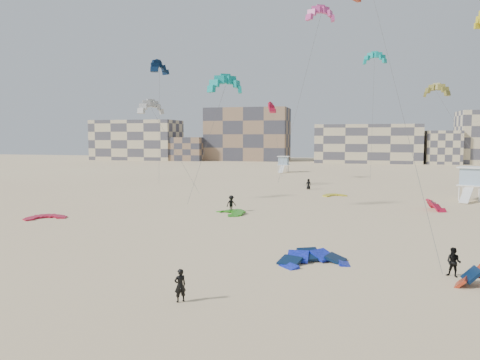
# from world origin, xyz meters

# --- Properties ---
(ground) EXTENTS (320.00, 320.00, 0.00)m
(ground) POSITION_xyz_m (0.00, 0.00, 0.00)
(ground) COLOR beige
(ground) RESTS_ON ground
(kite_ground_blue) EXTENTS (6.32, 6.44, 2.72)m
(kite_ground_blue) POSITION_xyz_m (4.47, 5.22, 0.00)
(kite_ground_blue) COLOR #1E30E9
(kite_ground_blue) RESTS_ON ground
(kite_ground_red) EXTENTS (5.12, 5.16, 0.69)m
(kite_ground_red) POSITION_xyz_m (-23.26, 15.62, 0.00)
(kite_ground_red) COLOR #AD1839
(kite_ground_red) RESTS_ON ground
(kite_ground_green) EXTENTS (5.35, 5.30, 1.22)m
(kite_ground_green) POSITION_xyz_m (-5.92, 22.91, 0.00)
(kite_ground_green) COLOR #31911A
(kite_ground_green) RESTS_ON ground
(kite_ground_red_far) EXTENTS (3.73, 3.63, 3.41)m
(kite_ground_red_far) POSITION_xyz_m (15.70, 30.88, 0.00)
(kite_ground_red_far) COLOR #AD1839
(kite_ground_red_far) RESTS_ON ground
(kite_ground_yellow) EXTENTS (4.22, 4.29, 0.56)m
(kite_ground_yellow) POSITION_xyz_m (4.07, 40.83, 0.00)
(kite_ground_yellow) COLOR gold
(kite_ground_yellow) RESTS_ON ground
(kitesurfer_main) EXTENTS (0.72, 0.71, 1.67)m
(kitesurfer_main) POSITION_xyz_m (-1.37, -3.43, 0.84)
(kitesurfer_main) COLOR black
(kitesurfer_main) RESTS_ON ground
(kitesurfer_b) EXTENTS (1.05, 0.98, 1.74)m
(kitesurfer_b) POSITION_xyz_m (12.61, 4.35, 0.87)
(kitesurfer_b) COLOR black
(kitesurfer_b) RESTS_ON ground
(kitesurfer_c) EXTENTS (1.29, 1.29, 1.80)m
(kitesurfer_c) POSITION_xyz_m (-6.23, 24.26, 0.90)
(kitesurfer_c) COLOR black
(kitesurfer_c) RESTS_ON ground
(kitesurfer_e) EXTENTS (0.86, 0.62, 1.65)m
(kitesurfer_e) POSITION_xyz_m (-0.26, 48.27, 0.82)
(kitesurfer_e) COLOR black
(kitesurfer_e) RESTS_ON ground
(kite_fly_teal_a) EXTENTS (6.08, 5.03, 13.83)m
(kite_fly_teal_a) POSITION_xyz_m (-6.93, 24.56, 13.66)
(kite_fly_teal_a) COLOR #17AEA9
(kite_fly_teal_a) RESTS_ON ground
(kite_fly_grey) EXTENTS (7.98, 4.57, 11.81)m
(kite_fly_grey) POSITION_xyz_m (-17.95, 29.58, 11.69)
(kite_fly_grey) COLOR silver
(kite_fly_grey) RESTS_ON ground
(kite_fly_pink) EXTENTS (9.10, 5.57, 25.61)m
(kite_fly_pink) POSITION_xyz_m (1.62, 43.72, 25.28)
(kite_fly_pink) COLOR #D73F89
(kite_fly_pink) RESTS_ON ground
(kite_fly_olive) EXTENTS (7.39, 12.91, 13.91)m
(kite_fly_olive) POSITION_xyz_m (16.38, 38.43, 13.79)
(kite_fly_olive) COLOR olive
(kite_fly_olive) RESTS_ON ground
(kite_fly_navy) EXTENTS (4.29, 4.26, 18.96)m
(kite_fly_navy) POSITION_xyz_m (-22.41, 42.41, 18.53)
(kite_fly_navy) COLOR #061837
(kite_fly_navy) RESTS_ON ground
(kite_fly_teal_b) EXTENTS (4.01, 3.87, 20.63)m
(kite_fly_teal_b) POSITION_xyz_m (9.36, 54.31, 20.53)
(kite_fly_teal_b) COLOR #17AEA9
(kite_fly_teal_b) RESTS_ON ground
(kite_fly_red) EXTENTS (5.25, 8.84, 13.99)m
(kite_fly_red) POSITION_xyz_m (-8.75, 62.96, 13.49)
(kite_fly_red) COLOR #AD1839
(kite_fly_red) RESTS_ON ground
(lifeguard_tower_near) EXTENTS (4.05, 6.50, 4.36)m
(lifeguard_tower_near) POSITION_xyz_m (21.36, 40.57, 2.16)
(lifeguard_tower_near) COLOR white
(lifeguard_tower_near) RESTS_ON ground
(lifeguard_tower_far) EXTENTS (2.72, 5.13, 3.74)m
(lifeguard_tower_far) POSITION_xyz_m (-9.46, 82.35, 1.85)
(lifeguard_tower_far) COLOR white
(lifeguard_tower_far) RESTS_ON ground
(condo_west_a) EXTENTS (30.00, 15.00, 14.00)m
(condo_west_a) POSITION_xyz_m (-70.00, 130.00, 7.00)
(condo_west_a) COLOR beige
(condo_west_a) RESTS_ON ground
(condo_west_b) EXTENTS (28.00, 14.00, 18.00)m
(condo_west_b) POSITION_xyz_m (-30.00, 134.00, 9.00)
(condo_west_b) COLOR #876A52
(condo_west_b) RESTS_ON ground
(condo_mid) EXTENTS (32.00, 16.00, 12.00)m
(condo_mid) POSITION_xyz_m (10.00, 130.00, 6.00)
(condo_mid) COLOR beige
(condo_mid) RESTS_ON ground
(condo_fill_left) EXTENTS (12.00, 10.00, 8.00)m
(condo_fill_left) POSITION_xyz_m (-50.00, 128.00, 4.00)
(condo_fill_left) COLOR #876A52
(condo_fill_left) RESTS_ON ground
(condo_fill_right) EXTENTS (10.00, 10.00, 10.00)m
(condo_fill_right) POSITION_xyz_m (32.00, 128.00, 5.00)
(condo_fill_right) COLOR beige
(condo_fill_right) RESTS_ON ground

